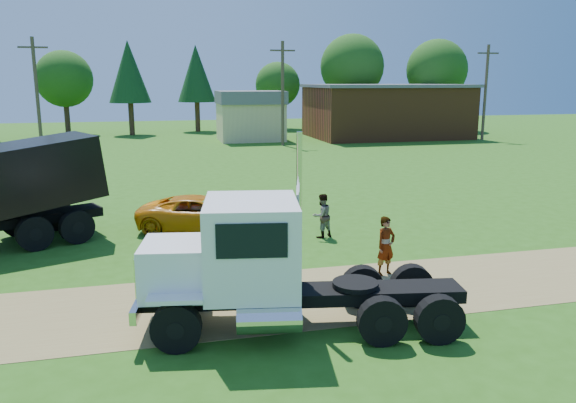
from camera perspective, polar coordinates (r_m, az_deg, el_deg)
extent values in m
plane|color=#275612|center=(15.75, 7.76, -8.95)|extent=(140.00, 140.00, 0.00)
cube|color=olive|center=(15.75, 7.76, -8.93)|extent=(120.00, 4.20, 0.01)
cube|color=black|center=(13.20, 1.75, -9.44)|extent=(7.41, 2.16, 0.29)
cylinder|color=black|center=(12.37, -11.28, -12.46)|extent=(1.12, 0.52, 1.08)
cylinder|color=black|center=(12.37, -11.28, -12.46)|extent=(0.43, 0.42, 0.38)
cylinder|color=black|center=(14.29, -10.27, -8.97)|extent=(1.12, 0.52, 1.08)
cylinder|color=black|center=(14.29, -10.27, -8.97)|extent=(0.43, 0.42, 0.38)
cylinder|color=black|center=(12.60, 9.52, -11.91)|extent=(1.12, 0.52, 1.08)
cylinder|color=black|center=(12.60, 9.52, -11.91)|extent=(0.43, 0.42, 0.38)
cylinder|color=black|center=(14.49, 7.56, -8.57)|extent=(1.12, 0.52, 1.08)
cylinder|color=black|center=(14.49, 7.56, -8.57)|extent=(0.43, 0.42, 0.38)
cylinder|color=black|center=(12.95, 15.12, -11.50)|extent=(1.12, 0.52, 1.08)
cylinder|color=black|center=(12.95, 15.12, -11.50)|extent=(0.43, 0.42, 0.38)
cylinder|color=black|center=(14.79, 12.45, -8.32)|extent=(1.12, 0.52, 1.08)
cylinder|color=black|center=(14.79, 12.45, -8.32)|extent=(0.43, 0.42, 0.38)
cube|color=white|center=(12.97, -10.69, -6.59)|extent=(2.02, 1.94, 1.18)
cube|color=silver|center=(13.12, -14.54, -6.79)|extent=(0.32, 1.46, 0.98)
cube|color=silver|center=(13.36, -14.59, -9.57)|extent=(0.52, 2.25, 0.29)
cube|color=white|center=(12.73, -3.73, -4.44)|extent=(2.43, 2.67, 2.06)
cube|color=black|center=(12.65, -8.34, -2.58)|extent=(0.38, 1.94, 0.83)
cube|color=black|center=(11.47, -3.70, -4.02)|extent=(1.46, 0.29, 0.74)
cube|color=black|center=(13.77, -3.80, -1.27)|extent=(1.46, 0.29, 0.74)
cube|color=white|center=(12.12, -11.41, -9.72)|extent=(1.23, 0.63, 0.10)
cube|color=white|center=(14.07, -10.37, -6.55)|extent=(1.23, 0.63, 0.10)
cylinder|color=silver|center=(12.14, -1.93, -11.93)|extent=(1.45, 0.81, 0.59)
cylinder|color=silver|center=(13.24, 1.13, -2.66)|extent=(0.16, 0.16, 4.51)
cylinder|color=black|center=(13.29, 6.86, -8.34)|extent=(1.24, 1.24, 0.12)
cylinder|color=black|center=(20.81, -24.35, -2.98)|extent=(1.24, 0.84, 1.19)
cylinder|color=black|center=(20.81, -24.35, -2.98)|extent=(0.55, 0.54, 0.42)
cylinder|color=black|center=(22.98, -25.77, -1.75)|extent=(1.24, 0.84, 1.19)
cylinder|color=black|center=(22.98, -25.77, -1.75)|extent=(0.55, 0.54, 0.42)
cylinder|color=black|center=(21.17, -20.66, -2.42)|extent=(1.24, 0.84, 1.19)
cylinder|color=black|center=(21.17, -20.66, -2.42)|extent=(0.55, 0.54, 0.42)
cylinder|color=black|center=(23.30, -22.40, -1.28)|extent=(1.24, 0.84, 1.19)
cylinder|color=black|center=(23.30, -22.40, -1.28)|extent=(0.55, 0.54, 0.42)
cube|color=black|center=(21.59, -24.98, 2.50)|extent=(5.41, 4.35, 2.64)
imported|color=#C97309|center=(21.79, -8.87, -1.20)|extent=(5.16, 3.38, 1.32)
imported|color=#999999|center=(16.81, 9.91, -4.47)|extent=(0.75, 0.61, 1.77)
imported|color=#999999|center=(20.54, 3.46, -1.46)|extent=(0.96, 0.86, 1.62)
cube|color=brown|center=(58.64, 9.92, 8.91)|extent=(15.00, 10.00, 5.00)
cube|color=#5D5D63|center=(58.56, 10.02, 11.50)|extent=(15.40, 10.40, 0.30)
cube|color=tan|center=(54.60, -3.83, 8.10)|extent=(6.00, 5.00, 3.60)
cube|color=#5D5D63|center=(54.49, -3.86, 10.51)|extent=(6.20, 5.40, 1.20)
cylinder|color=#453427|center=(49.37, -24.13, 9.80)|extent=(0.28, 0.28, 9.00)
cube|color=#453427|center=(49.42, -24.51, 14.07)|extent=(2.20, 0.14, 0.14)
cylinder|color=#453427|center=(49.99, -0.55, 10.85)|extent=(0.28, 0.28, 9.00)
cube|color=#453427|center=(50.04, -0.56, 15.09)|extent=(2.20, 0.14, 0.14)
cylinder|color=#453427|center=(57.96, 19.41, 10.36)|extent=(0.28, 0.28, 9.00)
cube|color=#453427|center=(58.01, 19.67, 14.01)|extent=(2.20, 0.14, 0.14)
cylinder|color=#3B2618|center=(65.23, -21.51, 7.75)|extent=(0.56, 0.56, 3.15)
sphere|color=#1D4110|center=(65.11, -21.80, 11.50)|extent=(5.93, 5.93, 5.93)
cylinder|color=#3B2618|center=(65.16, -9.17, 8.53)|extent=(0.56, 0.56, 3.37)
cone|color=#0F3317|center=(65.04, -9.32, 12.72)|extent=(4.24, 4.24, 6.26)
cylinder|color=#3B2618|center=(68.02, -1.05, 8.59)|extent=(0.56, 0.56, 2.80)
sphere|color=#1D4110|center=(67.89, -1.06, 11.79)|extent=(5.29, 5.29, 5.29)
cylinder|color=#3B2618|center=(67.67, 6.42, 8.97)|extent=(0.56, 0.56, 3.92)
sphere|color=#1D4110|center=(67.59, 6.53, 13.48)|extent=(7.40, 7.40, 7.40)
cylinder|color=#3B2618|center=(68.89, 14.65, 8.62)|extent=(0.56, 0.56, 3.70)
sphere|color=#1D4110|center=(68.80, 14.87, 12.80)|extent=(6.98, 6.98, 6.98)
cylinder|color=#3B2618|center=(62.25, -15.61, 8.11)|extent=(0.56, 0.56, 3.44)
cone|color=#0F3317|center=(62.13, -15.87, 12.58)|extent=(4.32, 4.32, 6.39)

